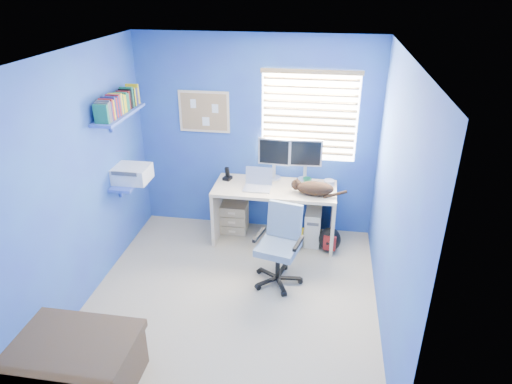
% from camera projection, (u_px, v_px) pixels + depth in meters
% --- Properties ---
extents(floor, '(3.00, 3.20, 0.00)m').
position_uv_depth(floor, '(232.00, 298.00, 4.82)').
color(floor, '#B5A78B').
rests_on(floor, ground).
extents(ceiling, '(3.00, 3.20, 0.00)m').
position_uv_depth(ceiling, '(225.00, 55.00, 3.73)').
color(ceiling, white).
rests_on(ceiling, wall_back).
extents(wall_back, '(3.00, 0.01, 2.50)m').
position_uv_depth(wall_back, '(256.00, 137.00, 5.70)').
color(wall_back, '#2F3FAB').
rests_on(wall_back, ground).
extents(wall_front, '(3.00, 0.01, 2.50)m').
position_uv_depth(wall_front, '(176.00, 302.00, 2.85)').
color(wall_front, '#2F3FAB').
rests_on(wall_front, ground).
extents(wall_left, '(0.01, 3.20, 2.50)m').
position_uv_depth(wall_left, '(80.00, 181.00, 4.49)').
color(wall_left, '#2F3FAB').
rests_on(wall_left, ground).
extents(wall_right, '(0.01, 3.20, 2.50)m').
position_uv_depth(wall_right, '(394.00, 203.00, 4.06)').
color(wall_right, '#2F3FAB').
rests_on(wall_right, ground).
extents(desk, '(1.50, 0.65, 0.74)m').
position_uv_depth(desk, '(274.00, 214.00, 5.73)').
color(desk, beige).
rests_on(desk, floor).
extents(laptop, '(0.33, 0.26, 0.22)m').
position_uv_depth(laptop, '(257.00, 181.00, 5.48)').
color(laptop, silver).
rests_on(laptop, desk).
extents(monitor_left, '(0.41, 0.15, 0.54)m').
position_uv_depth(monitor_left, '(274.00, 159.00, 5.68)').
color(monitor_left, silver).
rests_on(monitor_left, desk).
extents(monitor_right, '(0.41, 0.15, 0.54)m').
position_uv_depth(monitor_right, '(306.00, 160.00, 5.64)').
color(monitor_right, silver).
rests_on(monitor_right, desk).
extents(phone, '(0.12, 0.13, 0.17)m').
position_uv_depth(phone, '(227.00, 173.00, 5.73)').
color(phone, black).
rests_on(phone, desk).
extents(mug, '(0.10, 0.09, 0.10)m').
position_uv_depth(mug, '(307.00, 182.00, 5.59)').
color(mug, '#166744').
rests_on(mug, desk).
extents(cd_spindle, '(0.13, 0.13, 0.07)m').
position_uv_depth(cd_spindle, '(329.00, 183.00, 5.60)').
color(cd_spindle, silver).
rests_on(cd_spindle, desk).
extents(cat, '(0.47, 0.31, 0.16)m').
position_uv_depth(cat, '(315.00, 188.00, 5.36)').
color(cat, black).
rests_on(cat, desk).
extents(tower_pc, '(0.20, 0.44, 0.45)m').
position_uv_depth(tower_pc, '(313.00, 225.00, 5.77)').
color(tower_pc, beige).
rests_on(tower_pc, floor).
extents(drawer_boxes, '(0.35, 0.28, 0.41)m').
position_uv_depth(drawer_boxes, '(234.00, 217.00, 5.99)').
color(drawer_boxes, tan).
rests_on(drawer_boxes, floor).
extents(yellow_book, '(0.03, 0.17, 0.24)m').
position_uv_depth(yellow_book, '(301.00, 239.00, 5.66)').
color(yellow_book, yellow).
rests_on(yellow_book, floor).
extents(backpack, '(0.30, 0.24, 0.32)m').
position_uv_depth(backpack, '(330.00, 240.00, 5.58)').
color(backpack, black).
rests_on(backpack, floor).
extents(bed_corner, '(0.97, 0.69, 0.46)m').
position_uv_depth(bed_corner, '(74.00, 365.00, 3.71)').
color(bed_corner, brown).
rests_on(bed_corner, floor).
extents(office_chair, '(0.62, 0.62, 0.88)m').
position_uv_depth(office_chair, '(279.00, 255.00, 4.97)').
color(office_chair, black).
rests_on(office_chair, floor).
extents(window_blinds, '(1.15, 0.05, 1.10)m').
position_uv_depth(window_blinds, '(309.00, 117.00, 5.45)').
color(window_blinds, white).
rests_on(window_blinds, ground).
extents(corkboard, '(0.64, 0.02, 0.52)m').
position_uv_depth(corkboard, '(204.00, 112.00, 5.64)').
color(corkboard, beige).
rests_on(corkboard, ground).
extents(wall_shelves, '(0.42, 0.90, 1.05)m').
position_uv_depth(wall_shelves, '(124.00, 140.00, 5.06)').
color(wall_shelves, '#3E5AC4').
rests_on(wall_shelves, ground).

